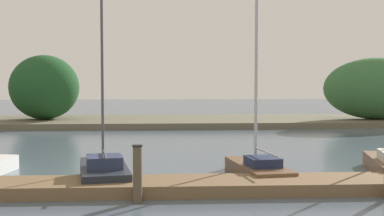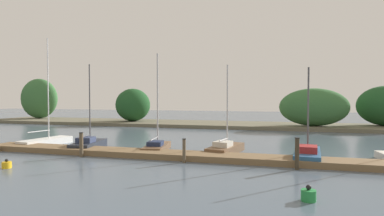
{
  "view_description": "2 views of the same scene",
  "coord_description": "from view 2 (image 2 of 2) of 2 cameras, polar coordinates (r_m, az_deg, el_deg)",
  "views": [
    {
      "loc": [
        -5.65,
        0.38,
        3.19
      ],
      "look_at": [
        -4.7,
        16.93,
        2.23
      ],
      "focal_mm": 46.99,
      "sensor_mm": 36.0,
      "label": 1
    },
    {
      "loc": [
        5.31,
        -3.27,
        3.63
      ],
      "look_at": [
        -0.21,
        16.68,
        2.94
      ],
      "focal_mm": 29.13,
      "sensor_mm": 36.0,
      "label": 2
    }
  ],
  "objects": [
    {
      "name": "far_shore",
      "position": [
        39.13,
        11.58,
        -0.42
      ],
      "size": [
        71.1,
        8.0,
        6.57
      ],
      "color": "#66604C",
      "rests_on": "ground"
    },
    {
      "name": "mooring_piling_1",
      "position": [
        20.4,
        -19.61,
        -6.3
      ],
      "size": [
        0.27,
        0.27,
        1.5
      ],
      "color": "brown",
      "rests_on": "ground"
    },
    {
      "name": "sailboat_1",
      "position": [
        23.22,
        -18.31,
        -6.27
      ],
      "size": [
        1.96,
        3.89,
        5.98
      ],
      "rotation": [
        0.0,
        0.0,
        1.74
      ],
      "color": "#232833",
      "rests_on": "ground"
    },
    {
      "name": "sailboat_3",
      "position": [
        20.62,
        6.27,
        -7.26
      ],
      "size": [
        2.1,
        4.05,
        5.77
      ],
      "rotation": [
        0.0,
        0.0,
        1.35
      ],
      "color": "brown",
      "rests_on": "ground"
    },
    {
      "name": "dock_pier",
      "position": [
        18.76,
        -1.26,
        -8.7
      ],
      "size": [
        27.66,
        1.8,
        0.35
      ],
      "color": "brown",
      "rests_on": "ground"
    },
    {
      "name": "sailboat_0",
      "position": [
        26.51,
        -24.92,
        -5.43
      ],
      "size": [
        2.0,
        4.5,
        8.19
      ],
      "rotation": [
        0.0,
        0.0,
        1.4
      ],
      "color": "white",
      "rests_on": "ground"
    },
    {
      "name": "mooring_piling_3",
      "position": [
        16.68,
        18.69,
        -7.89
      ],
      "size": [
        0.25,
        0.25,
        1.63
      ],
      "color": "#3D3323",
      "rests_on": "ground"
    },
    {
      "name": "channel_buoy_1",
      "position": [
        12.05,
        20.55,
        -14.69
      ],
      "size": [
        0.52,
        0.52,
        0.58
      ],
      "color": "#23843D",
      "rests_on": "ground"
    },
    {
      "name": "mooring_piling_2",
      "position": [
        17.5,
        -1.45,
        -7.79
      ],
      "size": [
        0.21,
        0.21,
        1.35
      ],
      "color": "brown",
      "rests_on": "ground"
    },
    {
      "name": "sailboat_4",
      "position": [
        19.41,
        20.4,
        -7.88
      ],
      "size": [
        1.79,
        4.42,
        5.4
      ],
      "rotation": [
        0.0,
        0.0,
        1.47
      ],
      "color": "#285684",
      "rests_on": "ground"
    },
    {
      "name": "sailboat_2",
      "position": [
        21.48,
        -6.4,
        -6.88
      ],
      "size": [
        1.77,
        3.87,
        6.63
      ],
      "rotation": [
        0.0,
        0.0,
        1.72
      ],
      "color": "brown",
      "rests_on": "ground"
    },
    {
      "name": "channel_buoy_0",
      "position": [
        18.87,
        -30.82,
        -8.91
      ],
      "size": [
        0.47,
        0.47,
        0.48
      ],
      "color": "gold",
      "rests_on": "ground"
    }
  ]
}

